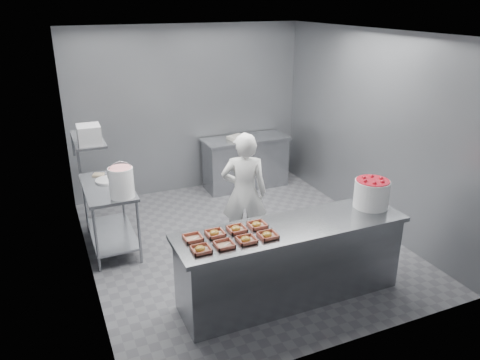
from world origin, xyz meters
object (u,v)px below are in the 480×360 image
(tray_4, at_px, (193,238))
(tray_7, at_px, (257,225))
(tray_2, at_px, (246,240))
(tray_6, at_px, (236,229))
(tray_0, at_px, (201,249))
(tray_5, at_px, (215,233))
(prep_table, at_px, (110,207))
(worker, at_px, (244,193))
(back_counter, at_px, (245,162))
(strawberry_tub, at_px, (372,193))
(tray_1, at_px, (224,245))
(glaze_bucket, at_px, (121,182))
(service_counter, at_px, (291,262))
(tray_3, at_px, (268,235))
(appliance, at_px, (89,134))

(tray_4, distance_m, tray_7, 0.72)
(tray_2, xyz_separation_m, tray_6, (0.00, 0.25, 0.00))
(tray_0, distance_m, tray_5, 0.35)
(prep_table, bearing_deg, worker, -24.60)
(back_counter, xyz_separation_m, tray_2, (-1.50, -3.38, 0.47))
(tray_0, relative_size, strawberry_tub, 0.47)
(tray_1, height_order, tray_7, tray_7)
(prep_table, bearing_deg, glaze_bucket, -74.64)
(service_counter, bearing_deg, tray_2, -168.21)
(worker, relative_size, glaze_bucket, 3.54)
(tray_4, bearing_deg, service_counter, -6.65)
(prep_table, height_order, strawberry_tub, strawberry_tub)
(tray_4, relative_size, tray_6, 1.00)
(tray_0, relative_size, tray_1, 1.00)
(prep_table, xyz_separation_m, strawberry_tub, (2.73, -1.88, 0.48))
(tray_3, bearing_deg, tray_6, 133.69)
(worker, bearing_deg, glaze_bucket, 11.79)
(service_counter, height_order, tray_0, tray_0)
(tray_5, relative_size, appliance, 0.63)
(back_counter, distance_m, tray_5, 3.61)
(tray_5, distance_m, worker, 1.36)
(tray_2, bearing_deg, tray_7, 46.31)
(tray_4, xyz_separation_m, glaze_bucket, (-0.45, 1.38, 0.18))
(strawberry_tub, bearing_deg, prep_table, 145.38)
(back_counter, xyz_separation_m, strawberry_tub, (0.18, -3.18, 0.62))
(back_counter, xyz_separation_m, tray_3, (-1.26, -3.38, 0.47))
(service_counter, xyz_separation_m, back_counter, (0.90, 3.25, -0.00))
(appliance, bearing_deg, glaze_bucket, -30.34)
(tray_2, xyz_separation_m, worker, (0.57, 1.33, -0.11))
(tray_1, relative_size, tray_6, 1.00)
(prep_table, xyz_separation_m, tray_7, (1.29, -1.82, 0.33))
(prep_table, distance_m, tray_4, 1.94)
(tray_6, bearing_deg, tray_2, -90.00)
(tray_6, distance_m, tray_7, 0.24)
(tray_1, distance_m, tray_2, 0.24)
(worker, relative_size, appliance, 5.45)
(back_counter, bearing_deg, glaze_bucket, -144.39)
(tray_2, relative_size, appliance, 0.63)
(prep_table, distance_m, worker, 1.79)
(tray_1, relative_size, appliance, 0.63)
(service_counter, relative_size, tray_6, 13.88)
(service_counter, bearing_deg, prep_table, 130.24)
(tray_1, height_order, tray_3, tray_3)
(prep_table, bearing_deg, tray_3, -58.17)
(service_counter, relative_size, tray_4, 13.88)
(glaze_bucket, height_order, appliance, appliance)
(tray_1, height_order, appliance, appliance)
(tray_0, distance_m, tray_4, 0.25)
(tray_3, xyz_separation_m, worker, (0.33, 1.33, -0.11))
(tray_0, bearing_deg, tray_2, 0.00)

